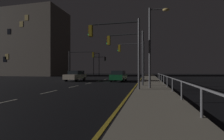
% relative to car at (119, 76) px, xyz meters
% --- Properties ---
extents(ground_plane, '(112.00, 112.00, 0.00)m').
position_rel_car_xyz_m(ground_plane, '(-3.12, -3.45, -0.82)').
color(ground_plane, black).
rests_on(ground_plane, ground).
extents(sidewalk_right, '(2.83, 77.00, 0.14)m').
position_rel_car_xyz_m(sidewalk_right, '(4.54, -3.45, -0.75)').
color(sidewalk_right, '#9E937F').
rests_on(sidewalk_right, ground).
extents(lane_markings_center, '(0.14, 50.00, 0.01)m').
position_rel_car_xyz_m(lane_markings_center, '(-3.12, 0.05, -0.82)').
color(lane_markings_center, silver).
rests_on(lane_markings_center, ground).
extents(lane_edge_line, '(0.14, 53.00, 0.01)m').
position_rel_car_xyz_m(lane_edge_line, '(2.88, 1.55, -0.82)').
color(lane_edge_line, gold).
rests_on(lane_edge_line, ground).
extents(car, '(1.91, 4.44, 1.57)m').
position_rel_car_xyz_m(car, '(0.00, 0.00, 0.00)').
color(car, '#14592D').
rests_on(car, ground).
extents(car_oncoming, '(1.83, 4.40, 1.57)m').
position_rel_car_xyz_m(car_oncoming, '(-6.62, -0.37, 0.00)').
color(car_oncoming, beige).
rests_on(car_oncoming, ground).
extents(traffic_light_far_left, '(3.87, 0.46, 5.43)m').
position_rel_car_xyz_m(traffic_light_far_left, '(1.99, -6.43, 3.14)').
color(traffic_light_far_left, '#38383D').
rests_on(traffic_light_far_left, sidewalk_right).
extents(traffic_light_far_center, '(4.84, 0.57, 5.15)m').
position_rel_car_xyz_m(traffic_light_far_center, '(-7.72, 3.78, 2.86)').
color(traffic_light_far_center, '#38383D').
rests_on(traffic_light_far_center, ground).
extents(traffic_light_mid_left, '(4.37, 0.34, 5.61)m').
position_rel_car_xyz_m(traffic_light_mid_left, '(1.59, -9.86, 3.29)').
color(traffic_light_mid_left, '#4C4C51').
rests_on(traffic_light_mid_left, sidewalk_right).
extents(traffic_light_overhead_east, '(3.60, 0.65, 5.31)m').
position_rel_car_xyz_m(traffic_light_overhead_east, '(-8.40, 16.82, 2.91)').
color(traffic_light_overhead_east, '#38383D').
rests_on(traffic_light_overhead_east, ground).
extents(traffic_light_far_right, '(3.57, 0.45, 5.23)m').
position_rel_car_xyz_m(traffic_light_far_right, '(2.10, -1.68, 2.99)').
color(traffic_light_far_right, '#4C4C51').
rests_on(traffic_light_far_right, sidewalk_right).
extents(street_lamp_far_end, '(1.69, 0.36, 6.81)m').
position_rel_car_xyz_m(street_lamp_far_end, '(4.53, -8.69, 3.42)').
color(street_lamp_far_end, '#4C4C51').
rests_on(street_lamp_far_end, sidewalk_right).
extents(street_lamp_median, '(0.75, 2.15, 6.67)m').
position_rel_car_xyz_m(street_lamp_median, '(-9.96, 21.24, 3.26)').
color(street_lamp_median, '#2D3033').
rests_on(street_lamp_median, ground).
extents(barrier_fence, '(0.09, 27.41, 0.98)m').
position_rel_car_xyz_m(barrier_fence, '(5.80, -9.29, 0.06)').
color(barrier_fence, '#59595E').
rests_on(barrier_fence, sidewalk_right).
extents(building_distant, '(15.83, 10.64, 19.18)m').
position_rel_car_xyz_m(building_distant, '(-27.98, 18.15, 8.77)').
color(building_distant, '#6B6056').
rests_on(building_distant, ground).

